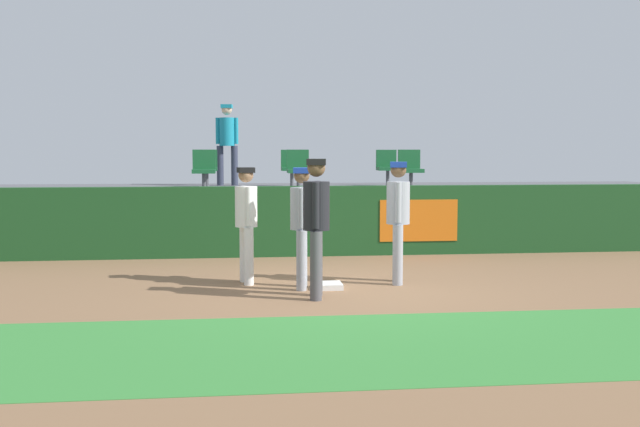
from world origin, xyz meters
TOP-DOWN VIEW (x-y plane):
  - ground_plane at (0.00, 0.00)m, footprint 60.00×60.00m
  - grass_foreground_strip at (0.00, -3.02)m, footprint 18.00×2.80m
  - first_base at (-0.12, 0.15)m, footprint 0.40×0.40m
  - player_fielder_home at (-1.27, 0.71)m, footprint 0.39×0.56m
  - player_runner_visitor at (-0.49, 0.20)m, footprint 0.37×0.48m
  - player_coach_visitor at (0.97, 0.48)m, footprint 0.41×0.50m
  - player_umpire at (-0.36, -0.51)m, footprint 0.40×0.52m
  - field_wall at (0.01, 3.51)m, footprint 18.00×0.26m
  - bleacher_platform at (0.00, 6.08)m, footprint 18.00×4.80m
  - seat_back_center at (-0.14, 6.76)m, footprint 0.48×0.44m
  - seat_back_left at (-2.08, 6.76)m, footprint 0.48×0.44m
  - seat_front_right at (2.22, 4.96)m, footprint 0.47×0.44m
  - seat_back_right at (2.10, 6.76)m, footprint 0.48×0.44m
  - seat_front_left at (-2.07, 4.96)m, footprint 0.46×0.44m
  - seat_front_center at (-0.14, 4.96)m, footprint 0.46×0.44m
  - spectator_hooded at (-1.62, 7.32)m, footprint 0.53×0.40m

SIDE VIEW (x-z plane):
  - ground_plane at x=0.00m, z-range 0.00..0.00m
  - grass_foreground_strip at x=0.00m, z-range 0.00..0.01m
  - first_base at x=-0.12m, z-range 0.00..0.08m
  - bleacher_platform at x=0.00m, z-range 0.00..1.16m
  - field_wall at x=0.01m, z-range 0.00..1.32m
  - player_fielder_home at x=-1.27m, z-range 0.13..1.87m
  - player_runner_visitor at x=-0.49m, z-range 0.14..1.88m
  - player_coach_visitor at x=0.97m, z-range 0.14..1.96m
  - player_umpire at x=-0.36m, z-range 0.15..2.02m
  - seat_front_center at x=-0.14m, z-range 1.21..2.05m
  - seat_front_left at x=-2.07m, z-range 1.22..2.06m
  - seat_front_right at x=2.22m, z-range 1.22..2.06m
  - seat_back_left at x=-2.08m, z-range 1.22..2.06m
  - seat_back_center at x=-0.14m, z-range 1.22..2.06m
  - seat_back_right at x=2.10m, z-range 1.22..2.06m
  - spectator_hooded at x=-1.62m, z-range 1.31..3.21m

